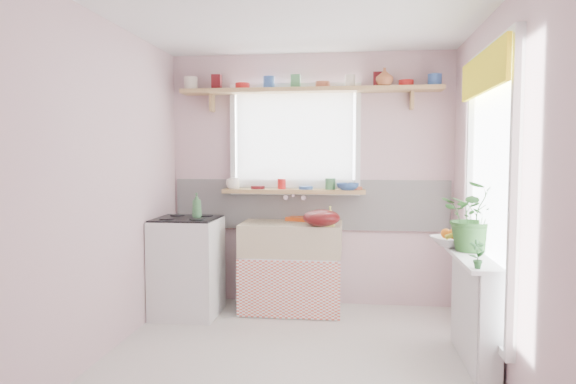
# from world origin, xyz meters

# --- Properties ---
(room) EXTENTS (3.20, 3.20, 3.20)m
(room) POSITION_xyz_m (0.66, 0.86, 1.37)
(room) COLOR beige
(room) RESTS_ON ground
(sink_unit) EXTENTS (0.95, 0.65, 1.11)m
(sink_unit) POSITION_xyz_m (-0.15, 1.29, 0.43)
(sink_unit) COLOR white
(sink_unit) RESTS_ON ground
(cooker) EXTENTS (0.58, 0.58, 0.93)m
(cooker) POSITION_xyz_m (-1.10, 1.05, 0.46)
(cooker) COLOR white
(cooker) RESTS_ON ground
(radiator_ledge) EXTENTS (0.22, 0.95, 0.78)m
(radiator_ledge) POSITION_xyz_m (1.30, 0.20, 0.40)
(radiator_ledge) COLOR white
(radiator_ledge) RESTS_ON ground
(windowsill) EXTENTS (1.40, 0.22, 0.04)m
(windowsill) POSITION_xyz_m (-0.15, 1.48, 1.14)
(windowsill) COLOR tan
(windowsill) RESTS_ON room
(pine_shelf) EXTENTS (2.52, 0.24, 0.04)m
(pine_shelf) POSITION_xyz_m (0.00, 1.47, 2.12)
(pine_shelf) COLOR tan
(pine_shelf) RESTS_ON room
(shelf_crockery) EXTENTS (2.47, 0.11, 0.12)m
(shelf_crockery) POSITION_xyz_m (-0.02, 1.47, 2.19)
(shelf_crockery) COLOR silver
(shelf_crockery) RESTS_ON pine_shelf
(sill_crockery) EXTENTS (1.35, 0.11, 0.12)m
(sill_crockery) POSITION_xyz_m (-0.20, 1.48, 1.21)
(sill_crockery) COLOR silver
(sill_crockery) RESTS_ON windowsill
(dish_tray) EXTENTS (0.44, 0.39, 0.04)m
(dish_tray) POSITION_xyz_m (-0.01, 1.50, 0.87)
(dish_tray) COLOR #E44F14
(dish_tray) RESTS_ON sink_unit
(colander) EXTENTS (0.38, 0.38, 0.15)m
(colander) POSITION_xyz_m (0.15, 1.10, 0.93)
(colander) COLOR #520E0F
(colander) RESTS_ON sink_unit
(jade_plant) EXTENTS (0.55, 0.51, 0.53)m
(jade_plant) POSITION_xyz_m (1.33, 0.42, 1.04)
(jade_plant) COLOR #2B5D25
(jade_plant) RESTS_ON radiator_ledge
(fruit_bowl) EXTENTS (0.42, 0.42, 0.08)m
(fruit_bowl) POSITION_xyz_m (1.21, 0.60, 0.81)
(fruit_bowl) COLOR silver
(fruit_bowl) RESTS_ON radiator_ledge
(herb_pot) EXTENTS (0.11, 0.09, 0.19)m
(herb_pot) POSITION_xyz_m (1.21, -0.20, 0.87)
(herb_pot) COLOR #245B28
(herb_pot) RESTS_ON radiator_ledge
(soap_bottle_sink) EXTENTS (0.09, 0.09, 0.18)m
(soap_bottle_sink) POSITION_xyz_m (0.22, 1.10, 0.94)
(soap_bottle_sink) COLOR #EEF36C
(soap_bottle_sink) RESTS_ON sink_unit
(sill_cup) EXTENTS (0.16, 0.16, 0.10)m
(sill_cup) POSITION_xyz_m (-0.75, 1.42, 1.21)
(sill_cup) COLOR white
(sill_cup) RESTS_ON windowsill
(sill_bowl) EXTENTS (0.28, 0.28, 0.07)m
(sill_bowl) POSITION_xyz_m (0.38, 1.42, 1.19)
(sill_bowl) COLOR #2E5396
(sill_bowl) RESTS_ON windowsill
(shelf_vase) EXTENTS (0.20, 0.20, 0.17)m
(shelf_vase) POSITION_xyz_m (0.71, 1.41, 2.22)
(shelf_vase) COLOR #B06036
(shelf_vase) RESTS_ON pine_shelf
(cooker_bottle) EXTENTS (0.09, 0.09, 0.23)m
(cooker_bottle) POSITION_xyz_m (-1.00, 1.04, 1.03)
(cooker_bottle) COLOR #3C7844
(cooker_bottle) RESTS_ON cooker
(fruit) EXTENTS (0.20, 0.14, 0.10)m
(fruit) POSITION_xyz_m (1.22, 0.61, 0.88)
(fruit) COLOR orange
(fruit) RESTS_ON fruit_bowl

